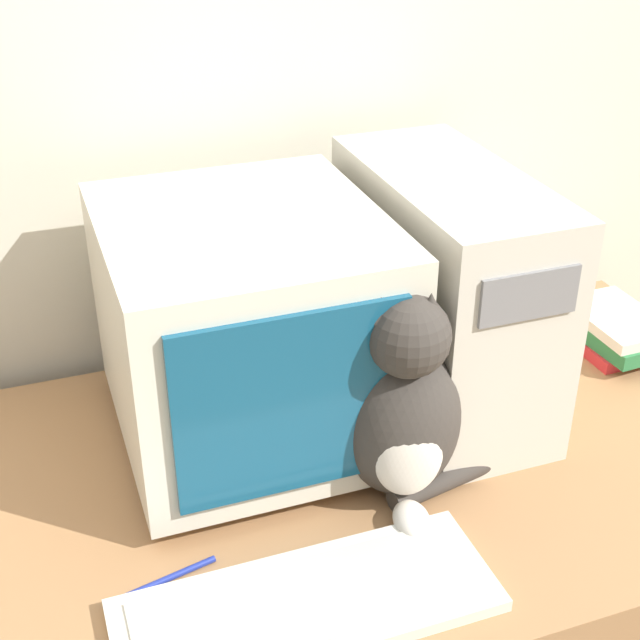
# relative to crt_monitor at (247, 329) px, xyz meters

# --- Properties ---
(wall_back) EXTENTS (7.00, 0.05, 2.50)m
(wall_back) POSITION_rel_crt_monitor_xyz_m (0.10, 0.33, 0.32)
(wall_back) COLOR beige
(wall_back) RESTS_ON ground_plane
(desk) EXTENTS (1.53, 0.79, 0.74)m
(desk) POSITION_rel_crt_monitor_xyz_m (0.10, -0.13, -0.56)
(desk) COLOR #9E7047
(desk) RESTS_ON ground_plane
(crt_monitor) EXTENTS (0.41, 0.46, 0.38)m
(crt_monitor) POSITION_rel_crt_monitor_xyz_m (0.00, 0.00, 0.00)
(crt_monitor) COLOR beige
(crt_monitor) RESTS_ON desk
(computer_tower) EXTENTS (0.22, 0.48, 0.40)m
(computer_tower) POSITION_rel_crt_monitor_xyz_m (0.34, 0.00, 0.01)
(computer_tower) COLOR beige
(computer_tower) RESTS_ON desk
(keyboard) EXTENTS (0.49, 0.18, 0.02)m
(keyboard) POSITION_rel_crt_monitor_xyz_m (-0.04, -0.39, -0.18)
(keyboard) COLOR silver
(keyboard) RESTS_ON desk
(cat) EXTENTS (0.29, 0.24, 0.34)m
(cat) POSITION_rel_crt_monitor_xyz_m (0.17, -0.21, -0.05)
(cat) COLOR #38332D
(cat) RESTS_ON desk
(book_stack) EXTENTS (0.14, 0.21, 0.07)m
(book_stack) POSITION_rel_crt_monitor_xyz_m (0.71, 0.02, -0.16)
(book_stack) COLOR red
(book_stack) RESTS_ON desk
(pen) EXTENTS (0.15, 0.04, 0.01)m
(pen) POSITION_rel_crt_monitor_xyz_m (-0.20, -0.28, -0.19)
(pen) COLOR navy
(pen) RESTS_ON desk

